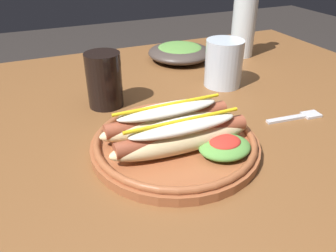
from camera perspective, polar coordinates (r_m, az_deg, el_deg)
The scene contains 7 objects.
dining_table at distance 0.73m, azimuth -0.76°, elevation -5.06°, with size 1.31×0.98×0.74m.
hot_dog_plate at distance 0.57m, azimuth 1.56°, elevation -1.85°, with size 0.29×0.29×0.08m.
fork at distance 0.73m, azimuth 21.13°, elevation 1.46°, with size 0.12×0.03×0.00m.
soda_cup at distance 0.72m, azimuth -10.73°, elevation 7.65°, with size 0.07×0.07×0.12m, color black.
water_cup at distance 0.82m, azimuth 9.40°, elevation 10.43°, with size 0.09×0.09×0.11m, color silver.
glass_bottle at distance 1.04m, azimuth 12.72°, elevation 16.76°, with size 0.07×0.07×0.25m.
side_bowl at distance 1.00m, azimuth 2.00°, elevation 12.43°, with size 0.18×0.18×0.05m.
Camera 1 is at (-0.23, -0.55, 1.07)m, focal length 36.07 mm.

